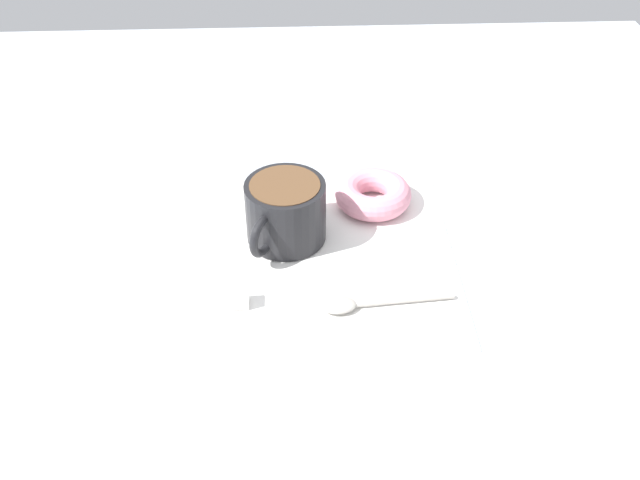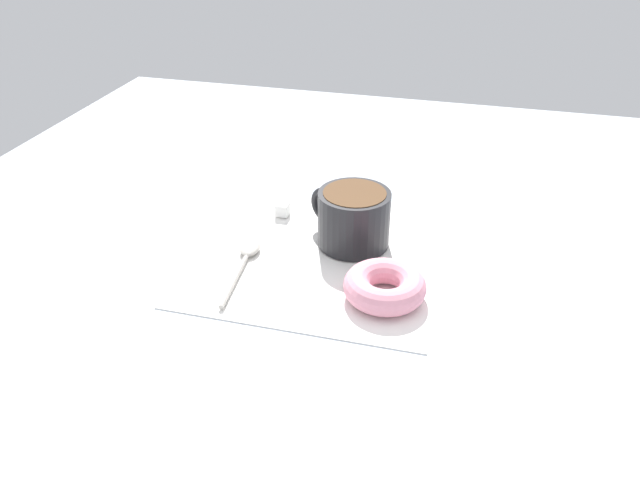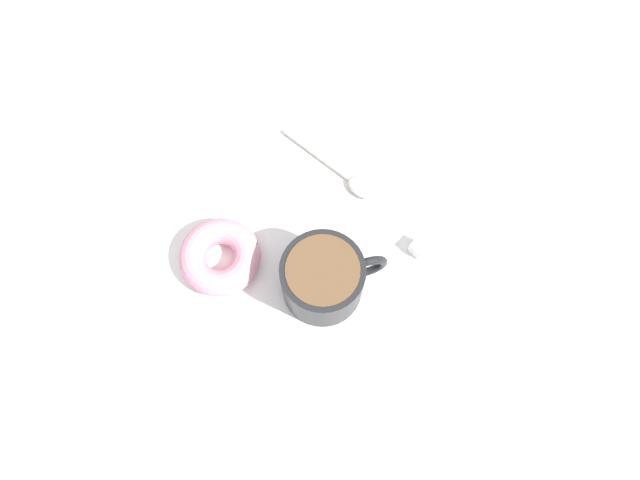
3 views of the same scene
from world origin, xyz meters
The scene contains 6 objects.
ground_plane centered at (0.00, 0.00, -1.00)cm, with size 120.00×120.00×2.00cm, color #B2BCC6.
napkin centered at (-0.62, 2.71, 0.15)cm, with size 28.85×28.85×0.30cm, color white.
coffee_cup centered at (3.04, -0.44, 3.93)cm, with size 8.75×10.80×6.99cm.
donut centered at (-7.22, -6.19, 1.76)cm, with size 8.95×8.95×2.92cm, color pink.
spoon centered at (-3.99, 10.90, 0.70)cm, with size 13.56×2.70×0.90cm.
sugar_cube centered at (7.58, 10.01, 1.13)cm, with size 1.66×1.66×1.66cm, color white.
Camera 2 is at (-61.60, -13.26, 40.71)cm, focal length 35.00 mm.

